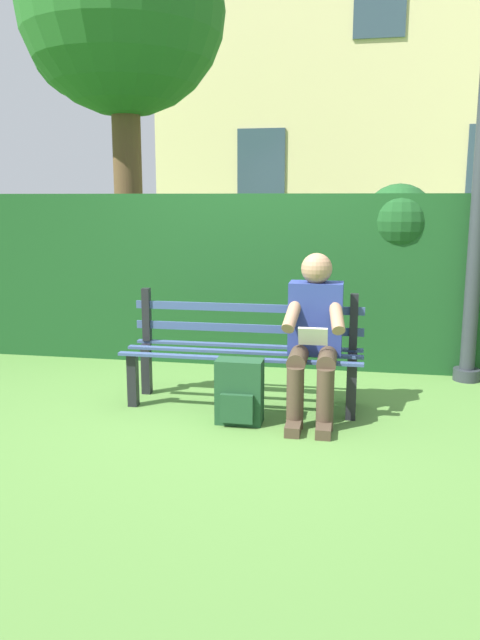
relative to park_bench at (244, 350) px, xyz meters
The scene contains 7 objects.
ground 0.41m from the park_bench, 90.00° to the left, with size 60.00×60.00×0.00m, color #517F38.
park_bench is the anchor object (origin of this frame).
person_seated 0.59m from the park_bench, 162.77° to the left, with size 0.44×0.73×1.15m.
hedge_backdrop 1.53m from the park_bench, 72.50° to the right, with size 5.45×0.79×1.66m.
tree 5.14m from the park_bench, 56.50° to the right, with size 2.63×2.50×5.03m.
building_facade 9.79m from the park_bench, 96.71° to the right, with size 8.28×3.26×7.88m.
backpack 0.47m from the park_bench, 95.96° to the left, with size 0.32×0.25×0.45m.
Camera 1 is at (-0.80, 4.41, 1.53)m, focal length 35.03 mm.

